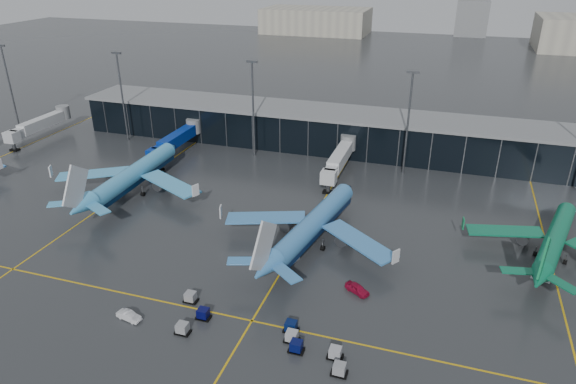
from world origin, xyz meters
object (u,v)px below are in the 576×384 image
(baggage_carts, at_px, (263,333))
(service_van_white, at_px, (129,316))
(airliner_arkefly, at_px, (133,164))
(airliner_aer_lingus, at_px, (558,229))
(mobile_airstair, at_px, (290,257))
(service_van_red, at_px, (357,289))
(airliner_klm_near, at_px, (314,212))

(baggage_carts, relative_size, service_van_white, 6.93)
(airliner_arkefly, xyz_separation_m, baggage_carts, (45.66, -37.92, -5.89))
(baggage_carts, height_order, service_van_white, baggage_carts)
(airliner_aer_lingus, relative_size, baggage_carts, 1.30)
(airliner_arkefly, bearing_deg, mobile_airstair, -23.60)
(service_van_red, bearing_deg, airliner_aer_lingus, -24.59)
(airliner_aer_lingus, height_order, service_van_white, airliner_aer_lingus)
(service_van_red, bearing_deg, mobile_airstair, 97.80)
(service_van_white, bearing_deg, service_van_red, -51.21)
(service_van_red, height_order, service_van_white, service_van_red)
(airliner_klm_near, bearing_deg, mobile_airstair, -96.00)
(airliner_arkefly, relative_size, service_van_white, 10.69)
(service_van_red, bearing_deg, baggage_carts, 174.44)
(airliner_klm_near, relative_size, mobile_airstair, 11.23)
(baggage_carts, bearing_deg, service_van_red, 53.98)
(baggage_carts, xyz_separation_m, mobile_airstair, (-2.52, 20.34, 0.01))
(mobile_airstair, bearing_deg, airliner_arkefly, 174.57)
(service_van_red, bearing_deg, airliner_klm_near, 69.96)
(airliner_aer_lingus, bearing_deg, airliner_arkefly, -164.72)
(airliner_arkefly, height_order, mobile_airstair, airliner_arkefly)
(baggage_carts, xyz_separation_m, service_van_white, (-20.69, -2.51, -0.09))
(mobile_airstair, distance_m, service_van_red, 14.39)
(airliner_klm_near, distance_m, service_van_white, 37.32)
(airliner_klm_near, xyz_separation_m, baggage_carts, (0.31, -28.23, -5.62))
(baggage_carts, bearing_deg, airliner_klm_near, 90.63)
(airliner_arkefly, distance_m, airliner_klm_near, 46.37)
(airliner_aer_lingus, relative_size, service_van_red, 8.35)
(airliner_aer_lingus, xyz_separation_m, service_van_white, (-63.10, -39.44, -4.92))
(airliner_aer_lingus, distance_m, mobile_airstair, 48.13)
(airliner_aer_lingus, xyz_separation_m, mobile_airstair, (-44.93, -16.58, -4.82))
(service_van_white, bearing_deg, airliner_aer_lingus, -48.03)
(airliner_aer_lingus, distance_m, baggage_carts, 56.44)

